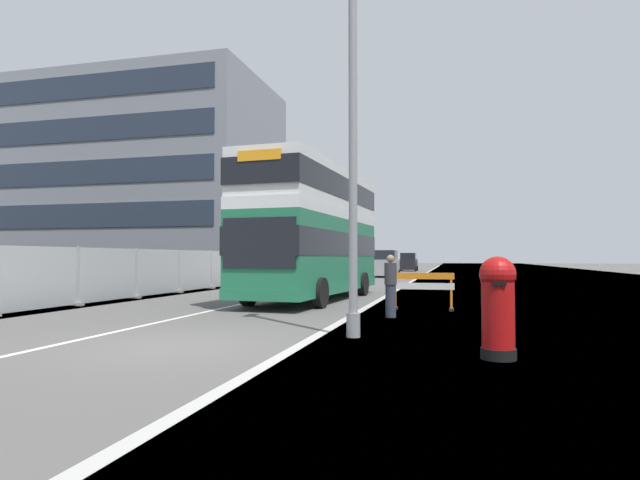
% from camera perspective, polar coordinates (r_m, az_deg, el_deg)
% --- Properties ---
extents(ground, '(140.00, 280.00, 0.10)m').
position_cam_1_polar(ground, '(10.30, -12.63, -11.39)').
color(ground, '#565451').
extents(double_decker_bus, '(3.34, 10.42, 5.08)m').
position_cam_1_polar(double_decker_bus, '(20.53, -0.66, 1.02)').
color(double_decker_bus, '#1E6B47').
rests_on(double_decker_bus, ground).
extents(lamppost_foreground, '(0.29, 0.70, 8.70)m').
position_cam_1_polar(lamppost_foreground, '(11.25, 3.59, 10.71)').
color(lamppost_foreground, gray).
rests_on(lamppost_foreground, ground).
extents(red_pillar_postbox, '(0.59, 0.59, 1.68)m').
position_cam_1_polar(red_pillar_postbox, '(9.13, 18.75, -6.45)').
color(red_pillar_postbox, black).
rests_on(red_pillar_postbox, ground).
extents(roadworks_barrier, '(1.93, 0.47, 1.17)m').
position_cam_1_polar(roadworks_barrier, '(16.87, 11.10, -4.91)').
color(roadworks_barrier, orange).
rests_on(roadworks_barrier, ground).
extents(construction_site_fence, '(0.44, 24.00, 2.05)m').
position_cam_1_polar(construction_site_fence, '(27.00, -13.33, -3.26)').
color(construction_site_fence, '#A8AAAD').
rests_on(construction_site_fence, ground).
extents(car_oncoming_near, '(2.09, 4.53, 2.38)m').
position_cam_1_polar(car_oncoming_near, '(35.34, -1.43, -2.76)').
color(car_oncoming_near, gray).
rests_on(car_oncoming_near, ground).
extents(car_receding_mid, '(2.01, 4.34, 2.23)m').
position_cam_1_polar(car_receding_mid, '(44.19, 7.19, -2.66)').
color(car_receding_mid, gray).
rests_on(car_receding_mid, ground).
extents(car_receding_far, '(2.09, 4.19, 2.17)m').
position_cam_1_polar(car_receding_far, '(54.36, 3.56, -2.55)').
color(car_receding_far, silver).
rests_on(car_receding_far, ground).
extents(car_far_side, '(2.07, 4.22, 2.16)m').
position_cam_1_polar(car_far_side, '(63.39, 9.57, -2.43)').
color(car_far_side, black).
rests_on(car_far_side, ground).
extents(bare_tree_far_verge_near, '(2.96, 1.94, 5.14)m').
position_cam_1_polar(bare_tree_far_verge_near, '(42.55, -17.04, -0.70)').
color(bare_tree_far_verge_near, '#4C3D2D').
rests_on(bare_tree_far_verge_near, ground).
extents(bare_tree_far_verge_mid, '(2.87, 1.98, 4.93)m').
position_cam_1_polar(bare_tree_far_verge_mid, '(48.92, -7.53, -0.94)').
color(bare_tree_far_verge_mid, '#4C3D2D').
rests_on(bare_tree_far_verge_mid, ground).
extents(pedestrian_at_kerb, '(0.34, 0.34, 1.73)m').
position_cam_1_polar(pedestrian_at_kerb, '(14.70, 7.67, -4.95)').
color(pedestrian_at_kerb, '#2D3342').
rests_on(pedestrian_at_kerb, ground).
extents(backdrop_office_block, '(31.78, 13.73, 16.76)m').
position_cam_1_polar(backdrop_office_block, '(52.52, -22.98, 5.63)').
color(backdrop_office_block, gray).
rests_on(backdrop_office_block, ground).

